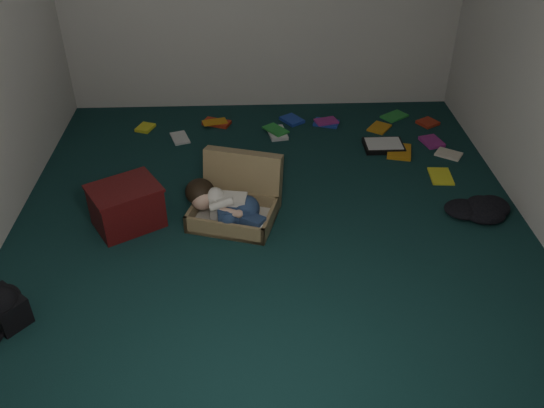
{
  "coord_description": "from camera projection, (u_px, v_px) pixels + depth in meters",
  "views": [
    {
      "loc": [
        -0.14,
        -3.5,
        2.68
      ],
      "look_at": [
        0.0,
        -0.15,
        0.35
      ],
      "focal_mm": 38.0,
      "sensor_mm": 36.0,
      "label": 1
    }
  ],
  "objects": [
    {
      "name": "clothing_pile",
      "position": [
        489.0,
        212.0,
        4.47
      ],
      "size": [
        0.59,
        0.54,
        0.16
      ],
      "primitive_type": null,
      "rotation": [
        0.0,
        0.0,
        0.33
      ],
      "color": "black",
      "rests_on": "floor"
    },
    {
      "name": "floor",
      "position": [
        271.0,
        230.0,
        4.41
      ],
      "size": [
        4.5,
        4.5,
        0.0
      ],
      "primitive_type": "plane",
      "color": "#102E2D",
      "rests_on": "ground"
    },
    {
      "name": "paper_tray",
      "position": [
        384.0,
        146.0,
        5.45
      ],
      "size": [
        0.37,
        0.28,
        0.05
      ],
      "rotation": [
        0.0,
        0.0,
        0.0
      ],
      "color": "black",
      "rests_on": "floor"
    },
    {
      "name": "backpack",
      "position": [
        5.0,
        308.0,
        3.58
      ],
      "size": [
        0.45,
        0.44,
        0.21
      ],
      "primitive_type": null,
      "rotation": [
        0.0,
        0.0,
        -0.69
      ],
      "color": "black",
      "rests_on": "floor"
    },
    {
      "name": "book_scatter",
      "position": [
        333.0,
        134.0,
        5.67
      ],
      "size": [
        3.11,
        1.41,
        0.02
      ],
      "color": "yellow",
      "rests_on": "floor"
    },
    {
      "name": "person",
      "position": [
        225.0,
        205.0,
        4.38
      ],
      "size": [
        0.64,
        0.47,
        0.29
      ],
      "rotation": [
        0.0,
        0.0,
        -0.29
      ],
      "color": "beige",
      "rests_on": "suitcase"
    },
    {
      "name": "maroon_bin",
      "position": [
        126.0,
        206.0,
        4.37
      ],
      "size": [
        0.63,
        0.6,
        0.35
      ],
      "rotation": [
        0.0,
        0.0,
        0.54
      ],
      "color": "#4E0F10",
      "rests_on": "floor"
    },
    {
      "name": "suitcase",
      "position": [
        237.0,
        199.0,
        4.52
      ],
      "size": [
        0.78,
        0.77,
        0.46
      ],
      "rotation": [
        0.0,
        0.0,
        -0.29
      ],
      "color": "#8F794F",
      "rests_on": "floor"
    },
    {
      "name": "wall_front",
      "position": [
        300.0,
        336.0,
        1.82
      ],
      "size": [
        4.5,
        0.0,
        4.5
      ],
      "primitive_type": "plane",
      "rotation": [
        -1.57,
        0.0,
        0.0
      ],
      "color": "silver",
      "rests_on": "ground"
    }
  ]
}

